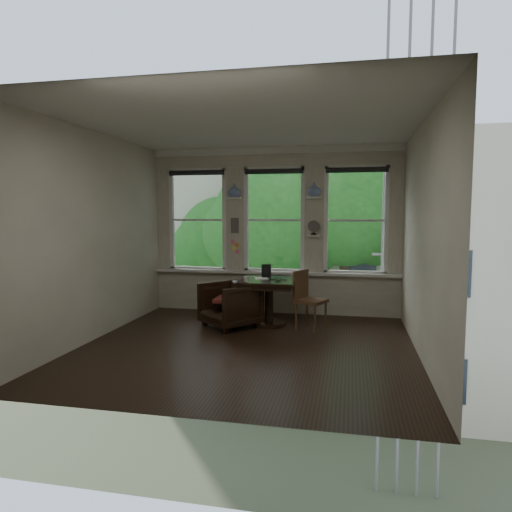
% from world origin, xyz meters
% --- Properties ---
extents(ground, '(4.50, 4.50, 0.00)m').
position_xyz_m(ground, '(0.00, 0.00, 0.00)').
color(ground, black).
rests_on(ground, ground).
extents(ceiling, '(4.50, 4.50, 0.00)m').
position_xyz_m(ceiling, '(0.00, 0.00, 3.00)').
color(ceiling, silver).
rests_on(ceiling, ground).
extents(wall_back, '(4.50, 0.00, 4.50)m').
position_xyz_m(wall_back, '(0.00, 2.25, 1.50)').
color(wall_back, beige).
rests_on(wall_back, ground).
extents(wall_front, '(4.50, 0.00, 4.50)m').
position_xyz_m(wall_front, '(0.00, -2.25, 1.50)').
color(wall_front, beige).
rests_on(wall_front, ground).
extents(wall_left, '(0.00, 4.50, 4.50)m').
position_xyz_m(wall_left, '(-2.25, 0.00, 1.50)').
color(wall_left, beige).
rests_on(wall_left, ground).
extents(wall_right, '(0.00, 4.50, 4.50)m').
position_xyz_m(wall_right, '(2.25, 0.00, 1.50)').
color(wall_right, beige).
rests_on(wall_right, ground).
extents(window_left, '(1.10, 0.12, 1.90)m').
position_xyz_m(window_left, '(-1.45, 2.25, 1.70)').
color(window_left, white).
rests_on(window_left, ground).
extents(window_center, '(1.10, 0.12, 1.90)m').
position_xyz_m(window_center, '(0.00, 2.25, 1.70)').
color(window_center, white).
rests_on(window_center, ground).
extents(window_right, '(1.10, 0.12, 1.90)m').
position_xyz_m(window_right, '(1.45, 2.25, 1.70)').
color(window_right, white).
rests_on(window_right, ground).
extents(shelf_left, '(0.26, 0.16, 0.03)m').
position_xyz_m(shelf_left, '(-0.72, 2.15, 2.10)').
color(shelf_left, white).
rests_on(shelf_left, ground).
extents(shelf_right, '(0.26, 0.16, 0.03)m').
position_xyz_m(shelf_right, '(0.72, 2.15, 2.10)').
color(shelf_right, white).
rests_on(shelf_right, ground).
extents(intercom, '(0.14, 0.06, 0.28)m').
position_xyz_m(intercom, '(-0.72, 2.18, 1.60)').
color(intercom, '#59544F').
rests_on(intercom, ground).
extents(sticky_notes, '(0.16, 0.01, 0.24)m').
position_xyz_m(sticky_notes, '(-0.72, 2.19, 1.25)').
color(sticky_notes, pink).
rests_on(sticky_notes, ground).
extents(desk_fan, '(0.20, 0.20, 0.24)m').
position_xyz_m(desk_fan, '(0.72, 2.13, 1.53)').
color(desk_fan, '#59544F').
rests_on(desk_fan, ground).
extents(vase_left, '(0.24, 0.24, 0.25)m').
position_xyz_m(vase_left, '(-0.72, 2.15, 2.24)').
color(vase_left, silver).
rests_on(vase_left, shelf_left).
extents(vase_right, '(0.24, 0.24, 0.25)m').
position_xyz_m(vase_right, '(0.72, 2.15, 2.24)').
color(vase_right, silver).
rests_on(vase_right, shelf_right).
extents(table, '(0.90, 0.90, 0.75)m').
position_xyz_m(table, '(0.08, 1.27, 0.38)').
color(table, black).
rests_on(table, ground).
extents(armchair_left, '(1.11, 1.11, 0.72)m').
position_xyz_m(armchair_left, '(-0.51, 1.00, 0.36)').
color(armchair_left, black).
rests_on(armchair_left, ground).
extents(cushion_red, '(0.45, 0.45, 0.06)m').
position_xyz_m(cushion_red, '(-0.51, 1.00, 0.45)').
color(cushion_red, maroon).
rests_on(cushion_red, armchair_left).
extents(side_chair_right, '(0.56, 0.56, 0.92)m').
position_xyz_m(side_chair_right, '(0.77, 1.13, 0.46)').
color(side_chair_right, '#4B2C1A').
rests_on(side_chair_right, ground).
extents(laptop, '(0.30, 0.20, 0.02)m').
position_xyz_m(laptop, '(0.21, 1.27, 0.76)').
color(laptop, black).
rests_on(laptop, table).
extents(mug, '(0.11, 0.11, 0.08)m').
position_xyz_m(mug, '(-0.24, 0.99, 0.79)').
color(mug, white).
rests_on(mug, table).
extents(drinking_glass, '(0.12, 0.12, 0.09)m').
position_xyz_m(drinking_glass, '(0.25, 1.12, 0.80)').
color(drinking_glass, white).
rests_on(drinking_glass, table).
extents(tablet, '(0.18, 0.12, 0.22)m').
position_xyz_m(tablet, '(-0.01, 1.52, 0.86)').
color(tablet, black).
rests_on(tablet, table).
extents(papers, '(0.30, 0.35, 0.00)m').
position_xyz_m(papers, '(-0.07, 1.40, 0.75)').
color(papers, silver).
rests_on(papers, table).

